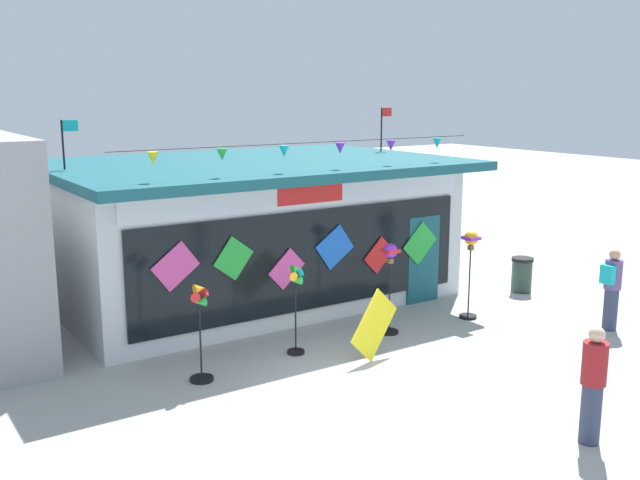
{
  "coord_description": "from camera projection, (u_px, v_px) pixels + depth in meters",
  "views": [
    {
      "loc": [
        -6.99,
        -9.0,
        4.79
      ],
      "look_at": [
        0.77,
        2.68,
        1.9
      ],
      "focal_mm": 40.81,
      "sensor_mm": 36.0,
      "label": 1
    }
  ],
  "objects": [
    {
      "name": "person_near_camera",
      "position": [
        612.0,
        288.0,
        14.64
      ],
      "size": [
        0.45,
        0.34,
        1.68
      ],
      "rotation": [
        0.0,
        0.0,
        1.61
      ],
      "color": "#333D56",
      "rests_on": "ground_plane"
    },
    {
      "name": "wind_spinner_center_left",
      "position": [
        390.0,
        270.0,
        14.35
      ],
      "size": [
        0.38,
        0.38,
        1.84
      ],
      "color": "black",
      "rests_on": "ground_plane"
    },
    {
      "name": "wind_spinner_left",
      "position": [
        296.0,
        295.0,
        13.23
      ],
      "size": [
        0.4,
        0.33,
        1.71
      ],
      "color": "black",
      "rests_on": "ground_plane"
    },
    {
      "name": "kite_shop_building",
      "position": [
        246.0,
        227.0,
        17.02
      ],
      "size": [
        8.96,
        6.4,
        4.36
      ],
      "color": "silver",
      "rests_on": "ground_plane"
    },
    {
      "name": "person_mid_plaza",
      "position": [
        593.0,
        384.0,
        9.91
      ],
      "size": [
        0.34,
        0.34,
        1.68
      ],
      "rotation": [
        0.0,
        0.0,
        3.14
      ],
      "color": "#333D56",
      "rests_on": "ground_plane"
    },
    {
      "name": "ground_plane",
      "position": [
        371.0,
        384.0,
        12.1
      ],
      "size": [
        80.0,
        80.0,
        0.0
      ],
      "primitive_type": "plane",
      "color": "#ADAAA5"
    },
    {
      "name": "trash_bin",
      "position": [
        522.0,
        274.0,
        17.54
      ],
      "size": [
        0.52,
        0.52,
        0.84
      ],
      "color": "#2D4238",
      "rests_on": "ground_plane"
    },
    {
      "name": "wind_spinner_far_left",
      "position": [
        200.0,
        323.0,
        12.0
      ],
      "size": [
        0.4,
        0.4,
        1.7
      ],
      "color": "black",
      "rests_on": "ground_plane"
    },
    {
      "name": "wind_spinner_center_right",
      "position": [
        470.0,
        255.0,
        15.32
      ],
      "size": [
        0.37,
        0.37,
        1.9
      ],
      "color": "black",
      "rests_on": "ground_plane"
    },
    {
      "name": "display_kite_on_ground",
      "position": [
        374.0,
        325.0,
        13.15
      ],
      "size": [
        1.25,
        0.31,
        1.25
      ],
      "primitive_type": "cube",
      "rotation": [
        -0.24,
        0.79,
        0.0
      ],
      "color": "yellow",
      "rests_on": "ground_plane"
    }
  ]
}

